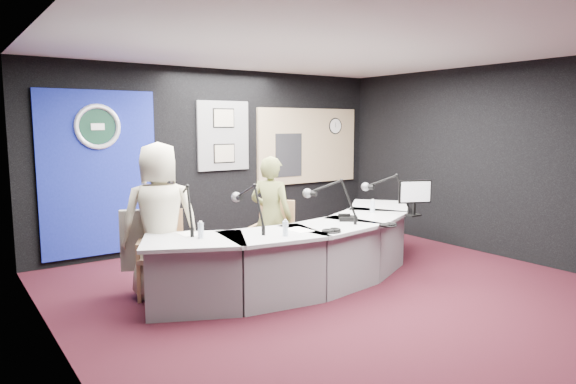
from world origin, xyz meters
TOP-DOWN VIEW (x-y plane):
  - ground at (0.00, 0.00)m, footprint 6.00×6.00m
  - ceiling at (0.00, 0.00)m, footprint 6.00×6.00m
  - wall_back at (0.00, 3.00)m, footprint 6.00×0.02m
  - wall_left at (-3.00, 0.00)m, footprint 0.02×6.00m
  - wall_right at (3.00, 0.00)m, footprint 0.02×6.00m
  - broadcast_desk at (-0.05, 0.55)m, footprint 4.50×1.90m
  - backdrop_panel at (-1.90, 2.97)m, footprint 1.60×0.05m
  - agency_seal at (-1.90, 2.93)m, footprint 0.63×0.07m
  - seal_center at (-1.90, 2.94)m, footprint 0.48×0.01m
  - pinboard at (0.05, 2.97)m, footprint 0.90×0.04m
  - framed_photo_upper at (0.05, 2.94)m, footprint 0.34×0.02m
  - framed_photo_lower at (0.05, 2.94)m, footprint 0.34×0.02m
  - booth_window_frame at (1.75, 2.97)m, footprint 2.12×0.06m
  - booth_glow at (1.75, 2.96)m, footprint 2.00×0.02m
  - equipment_rack at (1.30, 2.94)m, footprint 0.55×0.02m
  - wall_clock at (2.35, 2.94)m, footprint 0.28×0.01m
  - armchair_left at (-1.76, 1.06)m, footprint 0.68×0.68m
  - armchair_right at (-0.33, 0.99)m, footprint 0.76×0.76m
  - draped_jacket at (-1.88, 1.29)m, footprint 0.49×0.30m
  - person_man at (-1.76, 1.06)m, footprint 0.99×0.81m
  - person_woman at (-0.33, 0.99)m, footprint 0.60×0.67m
  - computer_monitor at (1.29, 0.09)m, footprint 0.42×0.20m
  - desk_phone at (0.38, 0.33)m, footprint 0.28×0.27m
  - headphones_near at (0.53, -0.20)m, footprint 0.23×0.23m
  - headphones_far at (-0.22, -0.08)m, footprint 0.24×0.24m
  - paper_stack at (-1.56, 0.74)m, footprint 0.20×0.29m
  - notepad at (-0.46, 0.21)m, footprint 0.23×0.32m
  - boom_mic_a at (-1.53, 0.88)m, footprint 0.25×0.73m
  - boom_mic_b at (-0.92, 0.53)m, footprint 0.16×0.74m
  - boom_mic_c at (0.13, 0.36)m, footprint 0.43×0.65m
  - boom_mic_d at (1.13, 0.42)m, footprint 0.35×0.70m
  - water_bottles at (-0.24, 0.32)m, footprint 2.65×0.61m

SIDE VIEW (x-z plane):
  - ground at x=0.00m, z-range 0.00..0.00m
  - broadcast_desk at x=-0.05m, z-range 0.00..0.75m
  - armchair_left at x=-1.76m, z-range 0.00..0.91m
  - armchair_right at x=-0.33m, z-range 0.00..0.96m
  - draped_jacket at x=-1.88m, z-range 0.27..0.97m
  - paper_stack at x=-1.56m, z-range 0.75..0.75m
  - notepad at x=-0.46m, z-range 0.75..0.75m
  - headphones_near at x=0.53m, z-range 0.75..0.79m
  - headphones_far at x=-0.22m, z-range 0.75..0.79m
  - person_woman at x=-0.33m, z-range 0.00..1.54m
  - desk_phone at x=0.38m, z-range 0.75..0.80m
  - water_bottles at x=-0.24m, z-range 0.75..0.93m
  - person_man at x=-1.76m, z-range 0.00..1.75m
  - boom_mic_a at x=-1.53m, z-range 0.75..1.35m
  - boom_mic_b at x=-0.92m, z-range 0.75..1.35m
  - boom_mic_c at x=0.13m, z-range 0.75..1.35m
  - boom_mic_d at x=1.13m, z-range 0.75..1.35m
  - computer_monitor at x=1.29m, z-range 0.92..1.22m
  - backdrop_panel at x=-1.90m, z-range 0.10..2.40m
  - wall_back at x=0.00m, z-range 0.00..2.80m
  - wall_left at x=-3.00m, z-range 0.00..2.80m
  - wall_right at x=3.00m, z-range 0.00..2.80m
  - equipment_rack at x=1.30m, z-range 1.03..1.78m
  - framed_photo_lower at x=0.05m, z-range 1.33..1.60m
  - booth_window_frame at x=1.75m, z-range 0.89..2.21m
  - booth_glow at x=1.75m, z-range 0.95..2.15m
  - pinboard at x=0.05m, z-range 1.20..2.30m
  - agency_seal at x=-1.90m, z-range 1.58..2.21m
  - seal_center at x=-1.90m, z-range 1.66..2.14m
  - wall_clock at x=2.35m, z-range 1.76..2.04m
  - framed_photo_upper at x=0.05m, z-range 1.89..2.17m
  - ceiling at x=0.00m, z-range 2.79..2.81m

